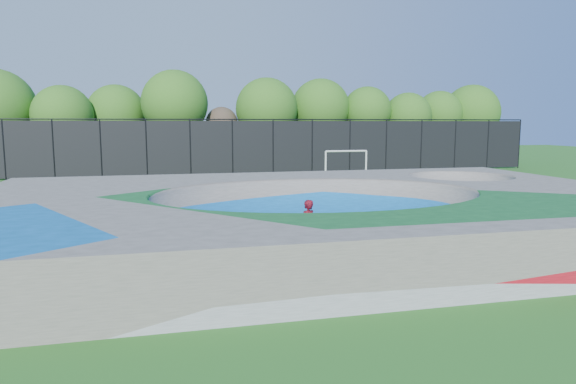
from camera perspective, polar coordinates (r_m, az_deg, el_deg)
name	(u,v)px	position (r m, az deg, el deg)	size (l,w,h in m)	color
ground	(318,236)	(17.19, 3.31, -4.91)	(120.00, 120.00, 0.00)	#215E1A
skate_deck	(318,214)	(17.04, 3.33, -2.44)	(22.00, 14.00, 1.50)	gray
skater	(307,226)	(14.86, 2.16, -3.83)	(0.57, 0.37, 1.55)	#AA0D1F
skateboard	(307,252)	(15.03, 2.15, -6.64)	(0.78, 0.22, 0.05)	black
soccer_goal	(346,159)	(34.29, 6.48, 3.64)	(2.97, 0.12, 1.96)	silver
fence	(232,146)	(37.39, -6.19, 5.11)	(48.09, 0.09, 4.04)	black
treeline	(191,109)	(42.00, -10.76, 9.05)	(52.95, 7.80, 8.59)	#4E3427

